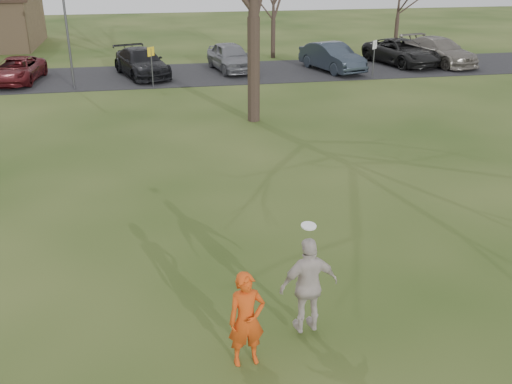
# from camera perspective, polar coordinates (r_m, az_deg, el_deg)

# --- Properties ---
(ground) EXTENTS (120.00, 120.00, 0.00)m
(ground) POSITION_cam_1_polar(r_m,az_deg,el_deg) (10.53, 4.25, -16.11)
(ground) COLOR #1E380F
(ground) RESTS_ON ground
(parking_strip) EXTENTS (62.00, 6.50, 0.04)m
(parking_strip) POSITION_cam_1_polar(r_m,az_deg,el_deg) (33.58, -6.86, 11.58)
(parking_strip) COLOR black
(parking_strip) RESTS_ON ground
(player_defender) EXTENTS (0.68, 0.47, 1.76)m
(player_defender) POSITION_cam_1_polar(r_m,az_deg,el_deg) (9.88, -0.95, -12.62)
(player_defender) COLOR #D44411
(player_defender) RESTS_ON ground
(car_2) EXTENTS (2.64, 4.86, 1.29)m
(car_2) POSITION_cam_1_polar(r_m,az_deg,el_deg) (33.67, -22.75, 11.17)
(car_2) COLOR #541317
(car_2) RESTS_ON parking_strip
(car_3) EXTENTS (3.54, 5.54, 1.50)m
(car_3) POSITION_cam_1_polar(r_m,az_deg,el_deg) (33.33, -11.37, 12.55)
(car_3) COLOR black
(car_3) RESTS_ON parking_strip
(car_4) EXTENTS (2.63, 4.94, 1.60)m
(car_4) POSITION_cam_1_polar(r_m,az_deg,el_deg) (34.25, -2.56, 13.34)
(car_4) COLOR slate
(car_4) RESTS_ON parking_strip
(car_5) EXTENTS (3.00, 5.08, 1.58)m
(car_5) POSITION_cam_1_polar(r_m,az_deg,el_deg) (34.49, 7.61, 13.21)
(car_5) COLOR #29323D
(car_5) RESTS_ON parking_strip
(car_6) EXTENTS (3.83, 5.92, 1.52)m
(car_6) POSITION_cam_1_polar(r_m,az_deg,el_deg) (37.28, 14.33, 13.40)
(car_6) COLOR black
(car_6) RESTS_ON parking_strip
(car_7) EXTENTS (3.60, 5.89, 1.60)m
(car_7) POSITION_cam_1_polar(r_m,az_deg,el_deg) (37.93, 17.80, 13.25)
(car_7) COLOR slate
(car_7) RESTS_ON parking_strip
(catching_play) EXTENTS (1.14, 0.58, 2.14)m
(catching_play) POSITION_cam_1_polar(r_m,az_deg,el_deg) (10.44, 5.29, -9.26)
(catching_play) COLOR beige
(catching_play) RESTS_ON ground
(lamp_post) EXTENTS (0.34, 0.34, 6.27)m
(lamp_post) POSITION_cam_1_polar(r_m,az_deg,el_deg) (30.69, -18.59, 16.98)
(lamp_post) COLOR #47474C
(lamp_post) RESTS_ON ground
(sign_yellow) EXTENTS (0.35, 0.35, 2.08)m
(sign_yellow) POSITION_cam_1_polar(r_m,az_deg,el_deg) (30.30, -10.41, 12.87)
(sign_yellow) COLOR #47474C
(sign_yellow) RESTS_ON ground
(sign_white) EXTENTS (0.35, 0.35, 2.08)m
(sign_white) POSITION_cam_1_polar(r_m,az_deg,el_deg) (32.68, 11.72, 13.51)
(sign_white) COLOR #47474C
(sign_white) RESTS_ON ground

